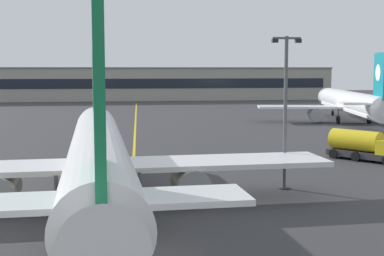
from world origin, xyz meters
The scene contains 8 objects.
ground_plane centered at (0.00, 0.00, 0.00)m, with size 400.00×400.00×0.00m, color #353538.
taxiway_centreline centered at (0.00, 30.00, 0.00)m, with size 0.30×180.00×0.01m, color yellow.
airliner_foreground centered at (-3.02, 10.19, 3.37)m, with size 32.16×41.49×11.65m.
airliner_background centered at (38.32, 62.23, 3.33)m, with size 31.97×40.83×11.52m.
apron_lamp_post centered at (10.95, 13.76, 6.10)m, with size 2.24×0.90×11.62m.
service_truck_baggage_yellow centered at (22.96, 25.22, 1.49)m, with size 6.41×7.56×3.00m.
safety_cone_by_nose_gear centered at (-2.80, 25.77, 0.26)m, with size 0.44×0.44×0.55m.
terminal_building centered at (-2.30, 136.30, 4.86)m, with size 130.62×12.40×9.70m.
Camera 1 is at (-1.84, -25.86, 9.16)m, focal length 50.78 mm.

